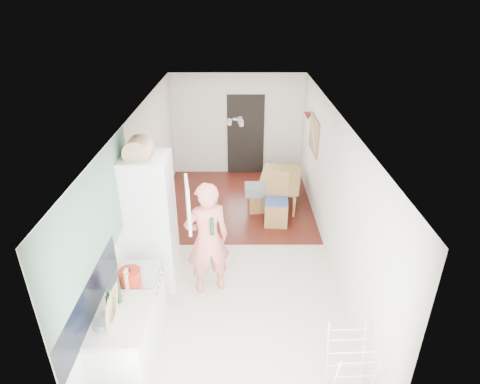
{
  "coord_description": "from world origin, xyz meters",
  "views": [
    {
      "loc": [
        0.06,
        -5.94,
        4.22
      ],
      "look_at": [
        0.06,
        0.2,
        1.09
      ],
      "focal_mm": 30.0,
      "sensor_mm": 36.0,
      "label": 1
    }
  ],
  "objects_px": {
    "dining_table": "(281,191)",
    "stool": "(256,202)",
    "dining_chair": "(277,200)",
    "person": "(207,230)",
    "drying_rack": "(349,367)"
  },
  "relations": [
    {
      "from": "dining_table",
      "to": "stool",
      "type": "relative_size",
      "value": 3.16
    },
    {
      "from": "dining_chair",
      "to": "stool",
      "type": "height_order",
      "value": "dining_chair"
    },
    {
      "from": "person",
      "to": "dining_chair",
      "type": "relative_size",
      "value": 2.05
    },
    {
      "from": "dining_table",
      "to": "drying_rack",
      "type": "relative_size",
      "value": 1.54
    },
    {
      "from": "dining_chair",
      "to": "drying_rack",
      "type": "bearing_deg",
      "value": -77.47
    },
    {
      "from": "person",
      "to": "dining_table",
      "type": "relative_size",
      "value": 1.64
    },
    {
      "from": "person",
      "to": "stool",
      "type": "bearing_deg",
      "value": -126.36
    },
    {
      "from": "drying_rack",
      "to": "person",
      "type": "bearing_deg",
      "value": 130.78
    },
    {
      "from": "stool",
      "to": "drying_rack",
      "type": "bearing_deg",
      "value": -78.3
    },
    {
      "from": "dining_table",
      "to": "stool",
      "type": "height_order",
      "value": "dining_table"
    },
    {
      "from": "dining_table",
      "to": "drying_rack",
      "type": "height_order",
      "value": "drying_rack"
    },
    {
      "from": "dining_table",
      "to": "dining_chair",
      "type": "xyz_separation_m",
      "value": [
        -0.19,
        -1.0,
        0.3
      ]
    },
    {
      "from": "person",
      "to": "drying_rack",
      "type": "bearing_deg",
      "value": 115.12
    },
    {
      "from": "stool",
      "to": "drying_rack",
      "type": "distance_m",
      "value": 4.39
    },
    {
      "from": "dining_chair",
      "to": "drying_rack",
      "type": "height_order",
      "value": "dining_chair"
    }
  ]
}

